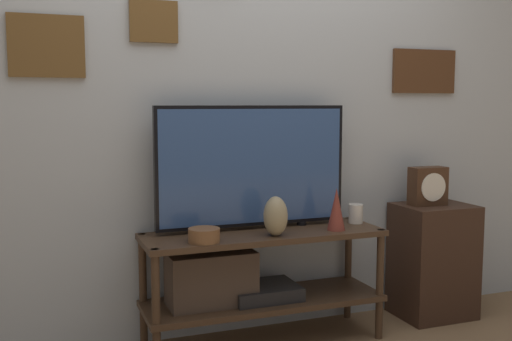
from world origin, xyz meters
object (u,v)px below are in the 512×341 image
Objects in this scene: vase_wide_bowl at (204,235)px; candle_jar at (356,214)px; vase_slim_bronze at (336,209)px; vase_urn_stoneware at (276,216)px; television at (253,166)px; mantel_clock at (428,186)px.

vase_wide_bowl is 0.93m from candle_jar.
vase_wide_bowl is 1.44× the size of candle_jar.
vase_wide_bowl is 0.73m from vase_slim_bronze.
vase_urn_stoneware is 1.31× the size of vase_wide_bowl.
vase_urn_stoneware is (0.05, -0.20, -0.24)m from television.
vase_slim_bronze is 0.24m from candle_jar.
television is 4.68× the size of vase_slim_bronze.
candle_jar is at bearing -179.40° from mantel_clock.
candle_jar is at bearing 14.67° from vase_urn_stoneware.
vase_slim_bronze is at bearing -146.60° from candle_jar.
candle_jar is (0.59, -0.05, -0.28)m from television.
vase_wide_bowl is at bearing -170.75° from candle_jar.
vase_wide_bowl is 0.69× the size of vase_slim_bronze.
mantel_clock is (1.40, 0.15, 0.15)m from vase_wide_bowl.
vase_slim_bronze is (0.40, -0.18, -0.23)m from television.
television is 1.09m from mantel_clock.
vase_wide_bowl is 0.69× the size of mantel_clock.
candle_jar is (0.19, 0.13, -0.06)m from vase_slim_bronze.
candle_jar is at bearing -5.28° from television.
vase_wide_bowl is at bearing -147.82° from television.
mantel_clock is at bearing 6.31° from vase_wide_bowl.
mantel_clock is at bearing 11.00° from vase_slim_bronze.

